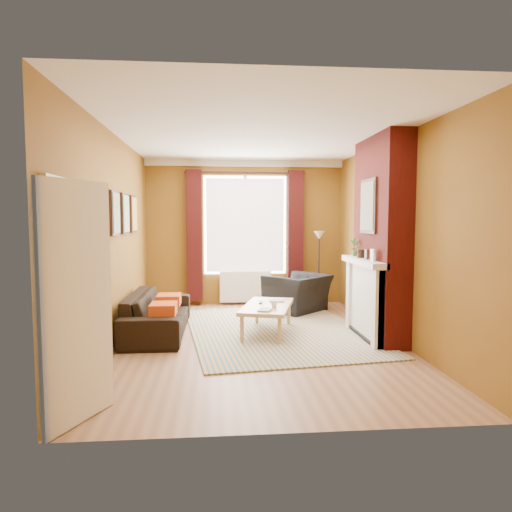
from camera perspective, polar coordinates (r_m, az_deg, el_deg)
name	(u,v)px	position (r m, az deg, el deg)	size (l,w,h in m)	color
ground	(258,340)	(6.41, 0.20, -10.49)	(5.50, 5.50, 0.00)	brown
room_walls	(300,239)	(6.55, 5.55, 2.11)	(3.82, 5.54, 2.83)	brown
striped_rug	(276,330)	(6.92, 2.53, -9.27)	(2.91, 3.75, 0.02)	teal
sofa	(158,313)	(6.88, -12.16, -6.98)	(2.05, 0.80, 0.60)	black
armchair	(298,293)	(8.28, 5.22, -4.65)	(1.03, 0.90, 0.67)	black
coffee_table	(267,308)	(6.69, 1.41, -6.50)	(0.95, 1.40, 0.43)	tan
wicker_stool	(270,297)	(8.60, 1.75, -5.09)	(0.40, 0.40, 0.43)	#9D7044
floor_lamp	(319,247)	(8.75, 7.89, 1.11)	(0.27, 0.27, 1.44)	black
book_a	(259,310)	(6.28, 0.38, -6.71)	(0.17, 0.23, 0.02)	#999999
book_b	(270,300)	(7.02, 1.78, -5.48)	(0.21, 0.29, 0.02)	#999999
mug	(274,305)	(6.44, 2.28, -6.13)	(0.09, 0.09, 0.09)	#999999
tv_remote	(261,303)	(6.79, 0.59, -5.84)	(0.07, 0.16, 0.02)	#28282B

